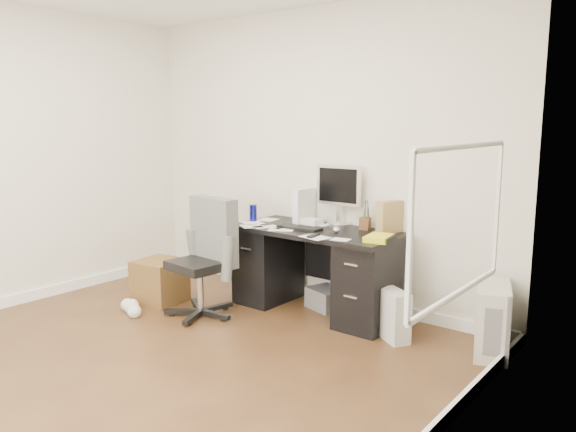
% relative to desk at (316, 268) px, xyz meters
% --- Properties ---
extents(ground, '(4.00, 4.00, 0.00)m').
position_rel_desk_xyz_m(ground, '(-0.30, -1.65, -0.40)').
color(ground, '#422615').
rests_on(ground, ground).
extents(room_shell, '(4.02, 4.02, 2.71)m').
position_rel_desk_xyz_m(room_shell, '(-0.27, -1.62, 1.26)').
color(room_shell, silver).
rests_on(room_shell, ground).
extents(desk, '(1.50, 0.70, 0.75)m').
position_rel_desk_xyz_m(desk, '(0.00, 0.00, 0.00)').
color(desk, black).
rests_on(desk, ground).
extents(loose_papers, '(1.10, 0.60, 0.00)m').
position_rel_desk_xyz_m(loose_papers, '(-0.20, -0.05, 0.35)').
color(loose_papers, silver).
rests_on(loose_papers, desk).
extents(lcd_monitor, '(0.44, 0.26, 0.55)m').
position_rel_desk_xyz_m(lcd_monitor, '(0.06, 0.25, 0.63)').
color(lcd_monitor, silver).
rests_on(lcd_monitor, desk).
extents(keyboard, '(0.41, 0.14, 0.02)m').
position_rel_desk_xyz_m(keyboard, '(-0.11, -0.10, 0.36)').
color(keyboard, black).
rests_on(keyboard, desk).
extents(computer_mouse, '(0.07, 0.07, 0.06)m').
position_rel_desk_xyz_m(computer_mouse, '(0.25, -0.07, 0.38)').
color(computer_mouse, silver).
rests_on(computer_mouse, desk).
extents(travel_mug, '(0.08, 0.08, 0.16)m').
position_rel_desk_xyz_m(travel_mug, '(-0.69, -0.06, 0.43)').
color(travel_mug, '#161A9C').
rests_on(travel_mug, desk).
extents(white_binder, '(0.13, 0.27, 0.32)m').
position_rel_desk_xyz_m(white_binder, '(-0.28, 0.19, 0.51)').
color(white_binder, white).
rests_on(white_binder, desk).
extents(magazine_file, '(0.18, 0.25, 0.27)m').
position_rel_desk_xyz_m(magazine_file, '(0.58, 0.24, 0.48)').
color(magazine_file, '#A58350').
rests_on(magazine_file, desk).
extents(pen_cup, '(0.13, 0.13, 0.25)m').
position_rel_desk_xyz_m(pen_cup, '(0.35, 0.23, 0.48)').
color(pen_cup, '#593319').
rests_on(pen_cup, desk).
extents(yellow_book, '(0.24, 0.28, 0.04)m').
position_rel_desk_xyz_m(yellow_book, '(0.68, -0.10, 0.37)').
color(yellow_book, yellow).
rests_on(yellow_book, desk).
extents(paper_remote, '(0.27, 0.23, 0.02)m').
position_rel_desk_xyz_m(paper_remote, '(0.20, -0.30, 0.36)').
color(paper_remote, silver).
rests_on(paper_remote, desk).
extents(office_chair, '(0.63, 0.63, 1.03)m').
position_rel_desk_xyz_m(office_chair, '(-0.73, -0.72, 0.11)').
color(office_chair, '#545754').
rests_on(office_chair, ground).
extents(pc_tower, '(0.38, 0.56, 0.51)m').
position_rel_desk_xyz_m(pc_tower, '(1.54, 0.04, -0.14)').
color(pc_tower, '#B8B1A6').
rests_on(pc_tower, ground).
extents(shopping_bag, '(0.36, 0.33, 0.39)m').
position_rel_desk_xyz_m(shopping_bag, '(0.86, -0.18, -0.20)').
color(shopping_bag, silver).
rests_on(shopping_bag, ground).
extents(wicker_basket, '(0.45, 0.45, 0.40)m').
position_rel_desk_xyz_m(wicker_basket, '(-1.30, -0.69, -0.20)').
color(wicker_basket, '#4E3017').
rests_on(wicker_basket, ground).
extents(desk_printer, '(0.38, 0.34, 0.19)m').
position_rel_desk_xyz_m(desk_printer, '(0.03, 0.12, -0.31)').
color(desk_printer, slate).
rests_on(desk_printer, ground).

